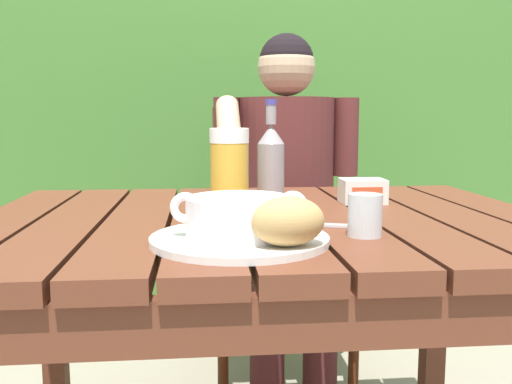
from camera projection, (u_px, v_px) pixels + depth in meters
dining_table at (266, 261)px, 1.20m from camera, size 1.18×0.89×0.75m
hedge_backdrop at (218, 110)px, 2.85m from camera, size 3.75×0.91×2.36m
chair_near_diner at (279, 243)px, 2.10m from camera, size 0.48×0.45×0.99m
person_eating at (287, 187)px, 1.88m from camera, size 0.48×0.47×1.22m
serving_plate at (240, 239)px, 0.92m from camera, size 0.29×0.29×0.01m
soup_bowl at (239, 215)px, 0.92m from camera, size 0.22×0.17×0.07m
bread_roll at (288, 221)px, 0.85m from camera, size 0.13×0.10×0.08m
beer_glass at (229, 172)px, 1.16m from camera, size 0.08×0.08×0.18m
beer_bottle at (271, 165)px, 1.23m from camera, size 0.06×0.06×0.24m
water_glass_small at (365, 215)px, 0.97m from camera, size 0.06×0.06×0.07m
butter_tub at (363, 191)px, 1.34m from camera, size 0.10×0.08×0.06m
table_knife at (322, 224)px, 1.06m from camera, size 0.16×0.07×0.01m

